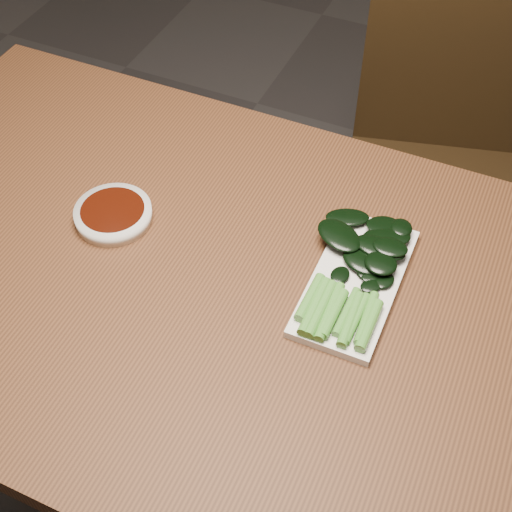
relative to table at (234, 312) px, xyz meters
The scene contains 6 objects.
ground 0.68m from the table, ahead, with size 6.00×6.00×0.00m, color #333030.
table is the anchor object (origin of this frame).
chair_far 0.77m from the table, 75.85° to the left, with size 0.50×0.50×0.89m.
sauce_bowl 0.25m from the table, 169.71° to the left, with size 0.13×0.13×0.02m.
serving_plate 0.20m from the table, 23.82° to the left, with size 0.13×0.27×0.01m.
gai_lan 0.21m from the table, 25.45° to the left, with size 0.16×0.27×0.02m.
Camera 1 is at (0.31, -0.60, 1.59)m, focal length 50.00 mm.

